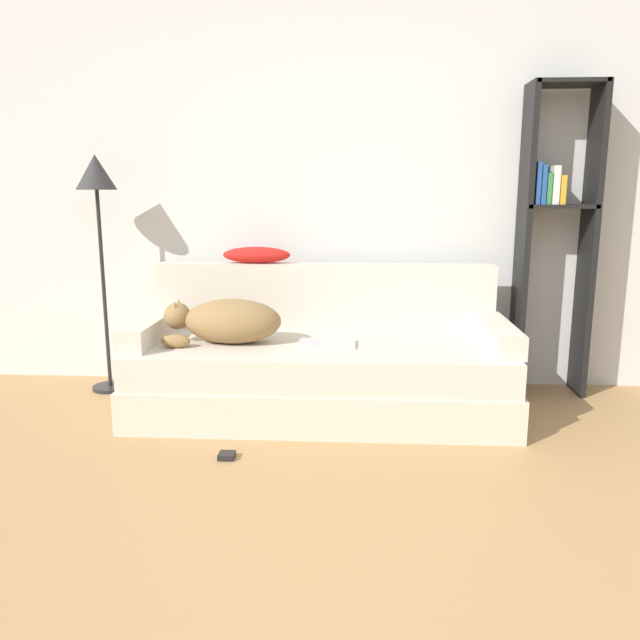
% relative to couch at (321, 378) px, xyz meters
% --- Properties ---
extents(ground_plane, '(20.00, 20.00, 0.00)m').
position_rel_couch_xyz_m(ground_plane, '(0.19, -1.86, -0.21)').
color(ground_plane, tan).
extents(wall_back, '(6.83, 0.06, 2.70)m').
position_rel_couch_xyz_m(wall_back, '(0.19, 0.65, 1.14)').
color(wall_back, silver).
rests_on(wall_back, ground_plane).
extents(couch, '(2.16, 0.93, 0.42)m').
position_rel_couch_xyz_m(couch, '(0.00, 0.00, 0.00)').
color(couch, beige).
rests_on(couch, ground_plane).
extents(couch_backrest, '(2.12, 0.15, 0.41)m').
position_rel_couch_xyz_m(couch_backrest, '(-0.00, 0.39, 0.42)').
color(couch_backrest, beige).
rests_on(couch_backrest, couch).
extents(couch_arm_left, '(0.15, 0.74, 0.13)m').
position_rel_couch_xyz_m(couch_arm_left, '(-1.00, -0.01, 0.28)').
color(couch_arm_left, beige).
rests_on(couch_arm_left, couch).
extents(couch_arm_right, '(0.15, 0.74, 0.13)m').
position_rel_couch_xyz_m(couch_arm_right, '(1.00, -0.01, 0.28)').
color(couch_arm_right, beige).
rests_on(couch_arm_right, couch).
extents(dog, '(0.68, 0.32, 0.26)m').
position_rel_couch_xyz_m(dog, '(-0.54, -0.06, 0.34)').
color(dog, olive).
rests_on(dog, couch).
extents(laptop, '(0.32, 0.20, 0.02)m').
position_rel_couch_xyz_m(laptop, '(0.04, -0.07, 0.22)').
color(laptop, '#B7B7BC').
rests_on(laptop, couch).
extents(throw_pillow, '(0.43, 0.15, 0.10)m').
position_rel_couch_xyz_m(throw_pillow, '(-0.43, 0.41, 0.68)').
color(throw_pillow, red).
rests_on(throw_pillow, couch_backrest).
extents(bookshelf, '(0.44, 0.26, 1.92)m').
position_rel_couch_xyz_m(bookshelf, '(1.42, 0.47, 0.86)').
color(bookshelf, black).
rests_on(bookshelf, ground_plane).
extents(floor_lamp, '(0.25, 0.25, 1.50)m').
position_rel_couch_xyz_m(floor_lamp, '(-1.41, 0.34, 1.04)').
color(floor_lamp, '#232326').
rests_on(floor_lamp, ground_plane).
extents(power_adapter, '(0.08, 0.08, 0.03)m').
position_rel_couch_xyz_m(power_adapter, '(-0.42, -0.69, -0.19)').
color(power_adapter, black).
rests_on(power_adapter, ground_plane).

